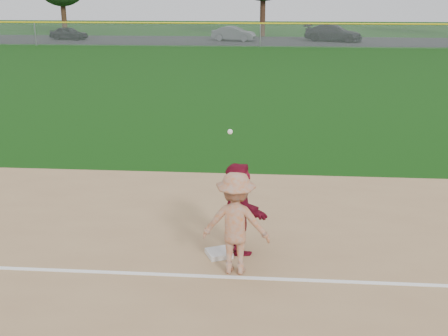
# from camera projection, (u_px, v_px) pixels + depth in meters

# --- Properties ---
(ground) EXTENTS (160.00, 160.00, 0.00)m
(ground) POSITION_uv_depth(u_px,v_px,m) (218.00, 257.00, 10.65)
(ground) COLOR #0F3A0B
(ground) RESTS_ON ground
(foul_line) EXTENTS (60.00, 0.10, 0.01)m
(foul_line) POSITION_uv_depth(u_px,v_px,m) (213.00, 276.00, 9.89)
(foul_line) COLOR white
(foul_line) RESTS_ON infield_dirt
(parking_asphalt) EXTENTS (120.00, 10.00, 0.01)m
(parking_asphalt) POSITION_uv_depth(u_px,v_px,m) (261.00, 41.00, 54.30)
(parking_asphalt) COLOR black
(parking_asphalt) RESTS_ON ground
(first_base) EXTENTS (0.57, 0.57, 0.10)m
(first_base) POSITION_uv_depth(u_px,v_px,m) (219.00, 253.00, 10.66)
(first_base) COLOR silver
(first_base) RESTS_ON infield_dirt
(base_runner) EXTENTS (1.19, 1.71, 1.77)m
(base_runner) POSITION_uv_depth(u_px,v_px,m) (238.00, 207.00, 10.64)
(base_runner) COLOR maroon
(base_runner) RESTS_ON infield_dirt
(car_left) EXTENTS (3.93, 2.14, 1.27)m
(car_left) POSITION_uv_depth(u_px,v_px,m) (69.00, 33.00, 55.27)
(car_left) COLOR black
(car_left) RESTS_ON parking_asphalt
(car_mid) EXTENTS (4.36, 2.27, 1.37)m
(car_mid) POSITION_uv_depth(u_px,v_px,m) (234.00, 34.00, 53.94)
(car_mid) COLOR #4F5056
(car_mid) RESTS_ON parking_asphalt
(car_right) EXTENTS (5.89, 4.00, 1.58)m
(car_right) POSITION_uv_depth(u_px,v_px,m) (333.00, 33.00, 53.44)
(car_right) COLOR black
(car_right) RESTS_ON parking_asphalt
(first_base_play) EXTENTS (1.26, 0.81, 2.53)m
(first_base_play) POSITION_uv_depth(u_px,v_px,m) (236.00, 223.00, 9.81)
(first_base_play) COLOR #98989A
(first_base_play) RESTS_ON infield_dirt
(outfield_fence) EXTENTS (110.00, 0.12, 110.00)m
(outfield_fence) POSITION_uv_depth(u_px,v_px,m) (260.00, 24.00, 48.01)
(outfield_fence) COLOR #999EA0
(outfield_fence) RESTS_ON ground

